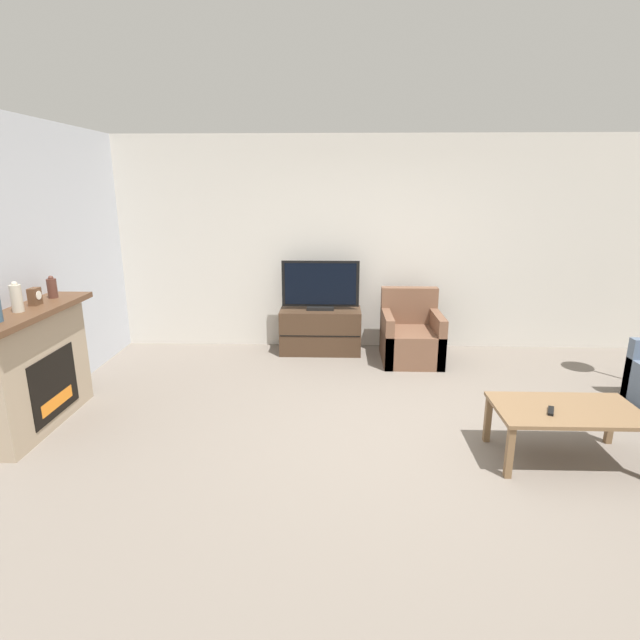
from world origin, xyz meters
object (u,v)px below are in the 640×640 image
(fireplace, at_px, (34,367))
(mantel_vase_centre_left, at_px, (16,298))
(tv, at_px, (320,287))
(mantel_vase_right, at_px, (52,288))
(remote, at_px, (551,411))
(mantel_clock, at_px, (35,296))
(armchair, at_px, (411,338))
(coffee_table, at_px, (566,414))
(tv_stand, at_px, (320,331))

(fireplace, xyz_separation_m, mantel_vase_centre_left, (0.02, -0.11, 0.65))
(mantel_vase_centre_left, bearing_deg, tv, 42.54)
(mantel_vase_right, relative_size, remote, 1.36)
(mantel_vase_centre_left, xyz_separation_m, tv, (2.43, 2.23, -0.35))
(mantel_clock, bearing_deg, tv, 39.24)
(fireplace, relative_size, mantel_vase_right, 6.73)
(mantel_vase_centre_left, xyz_separation_m, remote, (4.25, -0.41, -0.76))
(armchair, xyz_separation_m, remote, (0.71, -2.36, 0.16))
(remote, bearing_deg, mantel_clock, -164.81)
(fireplace, height_order, mantel_vase_right, mantel_vase_right)
(mantel_vase_centre_left, xyz_separation_m, mantel_vase_right, (-0.00, 0.53, -0.02))
(coffee_table, bearing_deg, mantel_vase_centre_left, 175.66)
(fireplace, xyz_separation_m, remote, (4.27, -0.51, -0.11))
(mantel_vase_right, height_order, tv_stand, mantel_vase_right)
(tv, relative_size, remote, 6.33)
(mantel_vase_right, distance_m, armchair, 3.92)
(tv_stand, bearing_deg, remote, -55.32)
(coffee_table, distance_m, remote, 0.18)
(remote, bearing_deg, mantel_vase_right, -168.46)
(mantel_vase_right, height_order, remote, mantel_vase_right)
(tv_stand, height_order, coffee_table, tv_stand)
(fireplace, distance_m, mantel_vase_centre_left, 0.66)
(mantel_clock, distance_m, tv_stand, 3.26)
(armchair, height_order, remote, armchair)
(tv, distance_m, armchair, 1.28)
(mantel_vase_centre_left, distance_m, mantel_vase_right, 0.53)
(mantel_vase_centre_left, bearing_deg, tv_stand, 42.56)
(tv, bearing_deg, tv_stand, 90.00)
(mantel_clock, bearing_deg, armchair, 25.72)
(remote, bearing_deg, fireplace, -162.92)
(fireplace, xyz_separation_m, mantel_clock, (0.02, 0.14, 0.61))
(coffee_table, bearing_deg, armchair, 110.64)
(fireplace, distance_m, coffee_table, 4.45)
(fireplace, distance_m, mantel_clock, 0.62)
(mantel_vase_right, height_order, coffee_table, mantel_vase_right)
(tv, distance_m, coffee_table, 3.27)
(coffee_table, bearing_deg, mantel_clock, 172.50)
(mantel_vase_centre_left, height_order, tv, mantel_vase_centre_left)
(tv, bearing_deg, mantel_vase_right, -144.97)
(mantel_clock, height_order, tv, mantel_clock)
(tv_stand, height_order, remote, tv_stand)
(fireplace, relative_size, tv, 1.45)
(tv_stand, relative_size, armchair, 1.19)
(tv, height_order, remote, tv)
(fireplace, bearing_deg, tv_stand, 40.99)
(mantel_vase_right, relative_size, mantel_clock, 1.39)
(tv, bearing_deg, fireplace, -139.04)
(mantel_vase_right, bearing_deg, armchair, 21.92)
(mantel_vase_centre_left, height_order, armchair, mantel_vase_centre_left)
(tv_stand, height_order, armchair, armchair)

